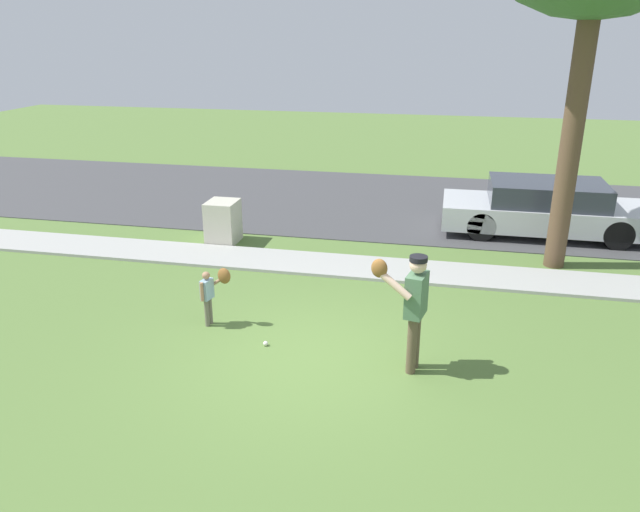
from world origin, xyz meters
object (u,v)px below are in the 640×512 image
object	(u,v)px
person_adult	(413,300)
baseball	(266,343)
parked_sedan_silver	(545,208)
utility_cabinet	(223,222)
person_child	(213,288)

from	to	relation	value
person_adult	baseball	xyz separation A→B (m)	(-2.16, 0.23, -1.02)
baseball	parked_sedan_silver	xyz separation A→B (m)	(4.76, 6.44, 0.58)
person_adult	parked_sedan_silver	xyz separation A→B (m)	(2.60, 6.67, -0.44)
person_adult	utility_cabinet	world-z (taller)	person_adult
baseball	parked_sedan_silver	world-z (taller)	parked_sedan_silver
person_adult	baseball	bearing A→B (deg)	5.94
person_adult	parked_sedan_silver	distance (m)	7.17
person_adult	baseball	size ratio (longest dim) A/B	22.88
person_adult	person_child	size ratio (longest dim) A/B	1.74
person_child	utility_cabinet	bearing A→B (deg)	120.50
person_child	parked_sedan_silver	bearing A→B (deg)	57.95
person_adult	utility_cabinet	xyz separation A→B (m)	(-4.45, 4.62, -0.59)
baseball	utility_cabinet	size ratio (longest dim) A/B	0.08
person_child	baseball	xyz separation A→B (m)	(1.00, -0.51, -0.60)
parked_sedan_silver	baseball	bearing A→B (deg)	53.55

